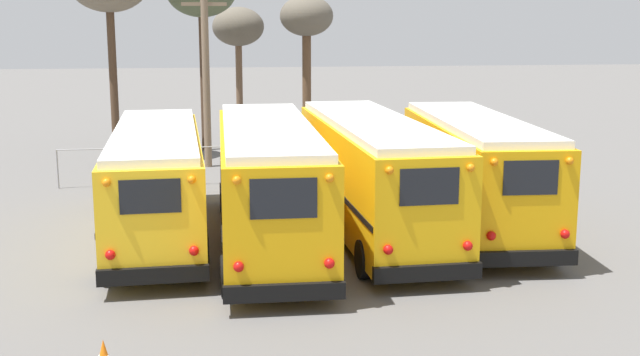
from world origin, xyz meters
name	(u,v)px	position (x,y,z in m)	size (l,w,h in m)	color
ground_plane	(319,233)	(0.00, 0.00, 0.00)	(160.00, 160.00, 0.00)	#5B5956
school_bus_0	(157,179)	(-4.49, 0.20, 1.66)	(2.85, 10.36, 3.03)	yellow
school_bus_1	(268,180)	(-1.50, -0.96, 1.77)	(2.65, 10.71, 3.28)	#E5A00C
school_bus_2	(372,172)	(1.50, -0.06, 1.75)	(2.89, 10.85, 3.24)	#EAAA0F
school_bus_3	(474,169)	(4.49, -0.06, 1.75)	(2.83, 9.52, 3.23)	#E5A00C
utility_pole	(206,72)	(-3.16, 11.03, 3.87)	(1.80, 0.30, 7.46)	#75604C
bare_tree_2	(238,29)	(-1.57, 19.19, 5.48)	(2.59, 2.59, 6.58)	brown
bare_tree_3	(307,21)	(1.66, 17.36, 5.88)	(2.58, 2.58, 7.10)	brown
fence_line	(293,156)	(0.00, 7.34, 0.98)	(17.03, 0.06, 1.42)	#939399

